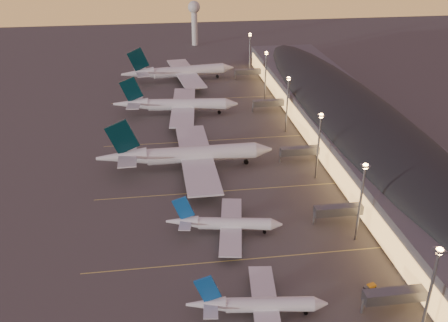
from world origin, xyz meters
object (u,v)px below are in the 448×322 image
at_px(airliner_narrow_north, 224,224).
at_px(radar_tower, 194,16).
at_px(airliner_wide_mid, 176,105).
at_px(airliner_narrow_south, 257,305).
at_px(airliner_wide_near, 187,155).
at_px(baggage_tug_b, 370,286).
at_px(airliner_wide_far, 179,72).

bearing_deg(airliner_narrow_north, radar_tower, 96.75).
relative_size(airliner_narrow_north, airliner_wide_mid, 0.59).
relative_size(airliner_narrow_south, airliner_wide_near, 0.51).
height_order(airliner_wide_mid, radar_tower, radar_tower).
height_order(radar_tower, baggage_tug_b, radar_tower).
bearing_deg(airliner_narrow_north, airliner_narrow_south, -75.56).
height_order(airliner_narrow_south, airliner_narrow_north, airliner_narrow_north).
bearing_deg(baggage_tug_b, radar_tower, 79.59).
relative_size(airliner_narrow_north, radar_tower, 1.11).
distance_m(airliner_wide_mid, airliner_wide_far, 55.77).
relative_size(airliner_wide_mid, radar_tower, 1.88).
bearing_deg(airliner_wide_mid, airliner_narrow_south, -79.46).
relative_size(airliner_wide_near, airliner_wide_mid, 1.11).
bearing_deg(airliner_wide_far, airliner_wide_mid, -102.27).
height_order(airliner_wide_near, airliner_wide_mid, airliner_wide_near).
relative_size(radar_tower, baggage_tug_b, 9.21).
xyz_separation_m(airliner_narrow_south, airliner_narrow_north, (-3.01, 36.37, 0.11)).
xyz_separation_m(airliner_narrow_south, baggage_tug_b, (31.61, 5.68, -2.77)).
height_order(airliner_narrow_south, airliner_wide_far, airliner_wide_far).
relative_size(airliner_narrow_north, airliner_wide_near, 0.53).
bearing_deg(baggage_tug_b, airliner_narrow_north, 123.63).
distance_m(airliner_narrow_south, airliner_wide_mid, 141.83).
bearing_deg(airliner_wide_mid, baggage_tug_b, -66.49).
xyz_separation_m(airliner_wide_near, airliner_wide_far, (3.95, 114.55, -0.04)).
bearing_deg(airliner_narrow_south, airliner_wide_near, 104.40).
bearing_deg(airliner_wide_mid, airliner_wide_far, 90.76).
bearing_deg(airliner_narrow_south, airliner_wide_far, 98.73).
relative_size(airliner_narrow_south, radar_tower, 1.07).
bearing_deg(airliner_narrow_north, baggage_tug_b, -31.85).
distance_m(radar_tower, baggage_tug_b, 283.22).
distance_m(airliner_wide_near, airliner_wide_mid, 58.99).
height_order(airliner_narrow_north, airliner_wide_near, airliner_wide_near).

